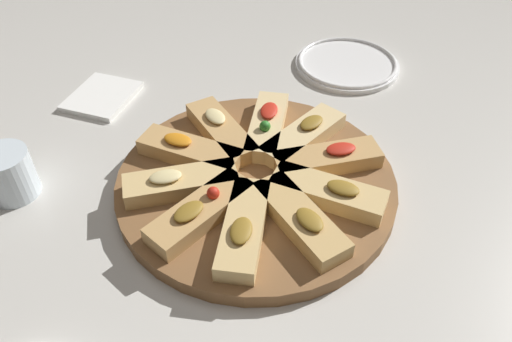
{
  "coord_description": "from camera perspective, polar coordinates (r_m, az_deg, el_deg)",
  "views": [
    {
      "loc": [
        0.51,
        0.25,
        0.56
      ],
      "look_at": [
        0.0,
        0.0,
        0.04
      ],
      "focal_mm": 35.0,
      "sensor_mm": 36.0,
      "label": 1
    }
  ],
  "objects": [
    {
      "name": "focaccia_slice_8",
      "position": [
        0.84,
        5.44,
        4.02
      ],
      "size": [
        0.18,
        0.1,
        0.04
      ],
      "color": "#E5C689",
      "rests_on": "serving_board"
    },
    {
      "name": "serving_board",
      "position": [
        0.79,
        -0.0,
        -1.36
      ],
      "size": [
        0.44,
        0.44,
        0.02
      ],
      "primitive_type": "cylinder",
      "color": "brown",
      "rests_on": "ground_plane"
    },
    {
      "name": "focaccia_slice_7",
      "position": [
        0.8,
        8.2,
        1.39
      ],
      "size": [
        0.15,
        0.16,
        0.04
      ],
      "color": "tan",
      "rests_on": "serving_board"
    },
    {
      "name": "water_glass",
      "position": [
        0.85,
        -26.47,
        -0.32
      ],
      "size": [
        0.08,
        0.08,
        0.08
      ],
      "primitive_type": "cylinder",
      "color": "silver",
      "rests_on": "ground_plane"
    },
    {
      "name": "plate_left",
      "position": [
        1.11,
        10.38,
        12.0
      ],
      "size": [
        0.22,
        0.22,
        0.02
      ],
      "color": "white",
      "rests_on": "ground_plane"
    },
    {
      "name": "focaccia_slice_9",
      "position": [
        0.86,
        1.28,
        5.25
      ],
      "size": [
        0.18,
        0.1,
        0.04
      ],
      "color": "#E5C689",
      "rests_on": "serving_board"
    },
    {
      "name": "focaccia_slice_6",
      "position": [
        0.75,
        8.3,
        -2.41
      ],
      "size": [
        0.06,
        0.17,
        0.04
      ],
      "color": "#DBB775",
      "rests_on": "serving_board"
    },
    {
      "name": "focaccia_slice_2",
      "position": [
        0.76,
        -8.65,
        -1.33
      ],
      "size": [
        0.15,
        0.17,
        0.04
      ],
      "color": "#DBB775",
      "rests_on": "serving_board"
    },
    {
      "name": "napkin_stack",
      "position": [
        1.04,
        -17.18,
        8.16
      ],
      "size": [
        0.15,
        0.13,
        0.01
      ],
      "primitive_type": "cube",
      "rotation": [
        0.0,
        0.0,
        0.13
      ],
      "color": "white",
      "rests_on": "ground_plane"
    },
    {
      "name": "focaccia_slice_3",
      "position": [
        0.71,
        -6.34,
        -4.6
      ],
      "size": [
        0.18,
        0.1,
        0.04
      ],
      "color": "tan",
      "rests_on": "serving_board"
    },
    {
      "name": "ground_plane",
      "position": [
        0.8,
        -0.0,
        -1.98
      ],
      "size": [
        3.0,
        3.0,
        0.0
      ],
      "primitive_type": "plane",
      "color": "beige"
    },
    {
      "name": "focaccia_slice_1",
      "position": [
        0.81,
        -7.59,
        2.3
      ],
      "size": [
        0.06,
        0.17,
        0.04
      ],
      "color": "tan",
      "rests_on": "serving_board"
    },
    {
      "name": "focaccia_slice_4",
      "position": [
        0.69,
        -1.4,
        -6.47
      ],
      "size": [
        0.18,
        0.1,
        0.04
      ],
      "color": "#DBB775",
      "rests_on": "serving_board"
    },
    {
      "name": "focaccia_slice_5",
      "position": [
        0.7,
        5.08,
        -5.43
      ],
      "size": [
        0.13,
        0.17,
        0.04
      ],
      "color": "tan",
      "rests_on": "serving_board"
    },
    {
      "name": "focaccia_slice_0",
      "position": [
        0.85,
        -4.0,
        4.66
      ],
      "size": [
        0.14,
        0.17,
        0.04
      ],
      "color": "tan",
      "rests_on": "serving_board"
    }
  ]
}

